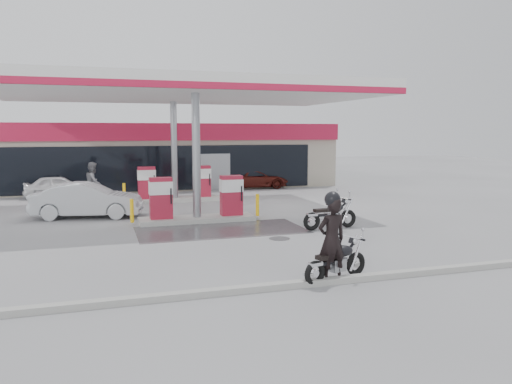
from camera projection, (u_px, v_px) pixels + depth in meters
ground at (208, 231)px, 17.82m from camera, size 90.00×90.00×0.00m
wet_patch at (221, 230)px, 17.97m from camera, size 6.00×3.00×0.00m
drain_cover at (279, 239)px, 16.52m from camera, size 0.70×0.70×0.01m
kerb at (272, 287)px, 11.18m from camera, size 28.00×0.25×0.15m
store_building at (157, 155)px, 32.67m from camera, size 22.00×8.22×4.00m
canopy at (183, 92)px, 21.91m from camera, size 16.00×10.02×5.51m
pump_island_near at (197, 203)px, 19.63m from camera, size 5.14×1.30×1.78m
pump_island_far at (175, 187)px, 25.31m from camera, size 5.14×1.30×1.78m
main_motorcycle at (337, 262)px, 11.85m from camera, size 1.91×0.91×1.02m
biker_main at (332, 240)px, 11.66m from camera, size 0.80×0.58×2.02m
parked_motorcycle at (331, 215)px, 18.12m from camera, size 2.19×0.84×1.13m
sedan_white at (59, 186)px, 26.65m from camera, size 3.63×1.66×1.21m
attendant at (93, 182)px, 25.05m from camera, size 0.94×1.11×2.01m
hatchback_silver at (87, 200)px, 20.48m from camera, size 4.59×2.31×1.44m
parked_car_left at (85, 182)px, 29.67m from camera, size 4.12×3.00×1.11m
parked_car_right at (256, 179)px, 31.19m from camera, size 4.20×2.20×1.13m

